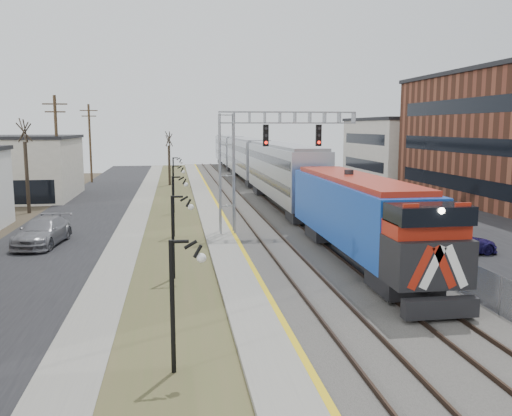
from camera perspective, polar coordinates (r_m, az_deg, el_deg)
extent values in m
cube|color=black|center=(43.38, -18.59, -1.37)|extent=(7.00, 120.00, 0.04)
cube|color=gray|center=(42.81, -12.65, -1.23)|extent=(2.00, 120.00, 0.08)
cube|color=#4A502A|center=(42.70, -8.64, -1.15)|extent=(4.00, 120.00, 0.06)
cube|color=gray|center=(42.78, -4.62, -0.94)|extent=(2.00, 120.00, 0.24)
cube|color=#595651|center=(43.40, 1.98, -0.81)|extent=(8.00, 120.00, 0.20)
cube|color=black|center=(47.09, 16.49, -0.52)|extent=(16.00, 120.00, 0.04)
cube|color=gold|center=(42.83, -3.45, -0.75)|extent=(0.24, 120.00, 0.01)
cube|color=#2D2119|center=(42.96, -1.63, -0.67)|extent=(0.08, 120.00, 0.15)
cube|color=#2D2119|center=(43.17, 0.35, -0.62)|extent=(0.08, 120.00, 0.15)
cube|color=#2D2119|center=(43.52, 2.95, -0.56)|extent=(0.08, 120.00, 0.15)
cube|color=#2D2119|center=(43.84, 4.88, -0.51)|extent=(0.08, 120.00, 0.15)
cube|color=#1544AC|center=(28.25, 10.90, -1.14)|extent=(3.00, 17.00, 4.25)
cube|color=black|center=(20.90, 18.80, -9.91)|extent=(2.80, 0.50, 0.70)
cube|color=#ABAEB6|center=(47.65, 2.80, 3.55)|extent=(3.00, 22.00, 5.33)
cube|color=#ABAEB6|center=(70.09, -0.87, 5.16)|extent=(3.00, 22.00, 5.33)
cube|color=#ABAEB6|center=(92.71, -2.77, 5.98)|extent=(3.00, 22.00, 5.33)
cube|color=gray|center=(35.40, -3.10, 3.42)|extent=(1.00, 1.00, 8.00)
cube|color=gray|center=(35.87, 3.32, 9.49)|extent=(9.00, 0.80, 0.80)
cube|color=black|center=(35.15, 1.04, 7.64)|extent=(0.35, 0.25, 1.40)
cube|color=black|center=(35.89, 6.60, 7.61)|extent=(0.35, 0.25, 1.40)
cylinder|color=black|center=(15.96, -8.78, -10.40)|extent=(0.14, 0.14, 4.00)
cylinder|color=black|center=(25.63, -8.73, -3.16)|extent=(0.14, 0.14, 4.00)
cylinder|color=black|center=(35.48, -8.71, 0.10)|extent=(0.14, 0.14, 4.00)
cylinder|color=black|center=(45.40, -8.69, 1.93)|extent=(0.14, 0.14, 4.00)
cylinder|color=black|center=(57.33, -8.68, 3.29)|extent=(0.14, 0.14, 4.00)
cylinder|color=#4C3823|center=(53.22, -20.19, 5.71)|extent=(0.28, 0.28, 10.00)
cylinder|color=#4C3823|center=(72.92, -17.06, 6.48)|extent=(0.28, 0.28, 10.00)
cube|color=gray|center=(44.25, 7.34, 0.22)|extent=(0.04, 120.00, 1.60)
cube|color=beige|center=(59.77, -25.26, 3.75)|extent=(14.00, 12.00, 6.00)
cube|color=beige|center=(79.71, 16.68, 5.92)|extent=(16.00, 18.00, 8.00)
cylinder|color=#382D23|center=(48.82, -22.96, 2.96)|extent=(0.30, 0.30, 5.95)
cylinder|color=#382D23|center=(67.27, -9.11, 4.43)|extent=(0.30, 0.30, 4.90)
imported|color=navy|center=(32.85, 20.48, -3.45)|extent=(4.41, 1.87, 1.27)
imported|color=slate|center=(42.79, 11.20, -0.19)|extent=(4.82, 2.65, 1.55)
imported|color=#0B3B19|center=(50.19, 11.26, 1.13)|extent=(5.26, 3.47, 1.64)
imported|color=gray|center=(35.32, -21.55, -2.40)|extent=(2.96, 5.84, 1.63)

